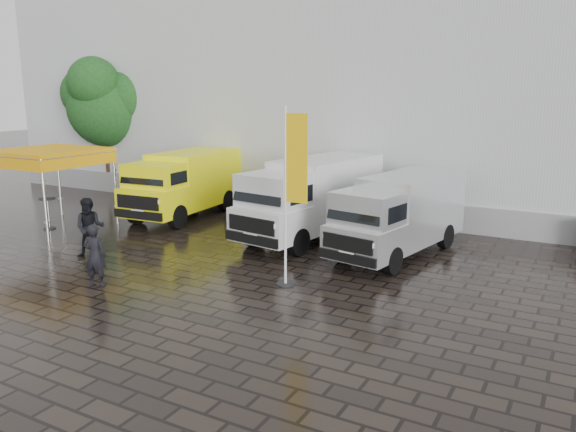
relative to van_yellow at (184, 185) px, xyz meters
name	(u,v)px	position (x,y,z in m)	size (l,w,h in m)	color
ground	(257,278)	(6.72, -5.14, -1.30)	(120.00, 120.00, 0.00)	black
exhibition_hall	(468,71)	(8.72, 10.86, 4.70)	(44.00, 16.00, 12.00)	silver
hall_plinth	(414,214)	(8.72, 2.81, -0.80)	(44.00, 0.15, 1.00)	gray
van_yellow	(184,185)	(0.00, 0.00, 0.00)	(2.17, 5.65, 2.61)	#FDFC0D
van_white	(311,200)	(6.07, -0.53, 0.06)	(2.10, 6.30, 2.73)	silver
van_silver	(399,217)	(9.37, -1.07, -0.08)	(1.89, 5.67, 2.46)	silver
canopy_tent	(48,154)	(-3.12, -3.85, 1.48)	(3.37, 3.37, 2.96)	silver
flagpole	(292,189)	(7.84, -5.23, 1.29)	(0.88, 0.50, 4.69)	black
tree	(107,103)	(-7.36, 3.20, 3.15)	(3.87, 3.97, 6.94)	black
cocktail_table	(48,214)	(-3.13, -4.06, -0.73)	(0.60, 0.60, 1.16)	black
person_front	(95,256)	(3.37, -7.76, -0.46)	(0.61, 0.40, 1.68)	black
person_tent	(90,228)	(1.14, -5.90, -0.37)	(0.91, 0.71, 1.86)	black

